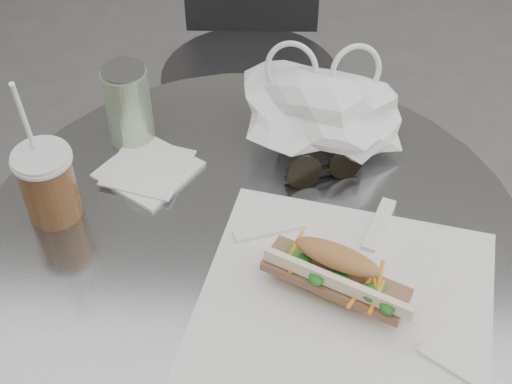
# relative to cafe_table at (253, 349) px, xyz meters

# --- Properties ---
(cafe_table) EXTENTS (0.76, 0.76, 0.74)m
(cafe_table) POSITION_rel_cafe_table_xyz_m (0.00, 0.00, 0.00)
(cafe_table) COLOR slate
(cafe_table) RESTS_ON ground
(chair_far) EXTENTS (0.41, 0.42, 0.78)m
(chair_far) POSITION_rel_cafe_table_xyz_m (-0.06, 0.75, -0.12)
(chair_far) COLOR #2E2E31
(chair_far) RESTS_ON ground
(sandwich_paper) EXTENTS (0.41, 0.40, 0.00)m
(sandwich_paper) POSITION_rel_cafe_table_xyz_m (0.12, -0.11, 0.28)
(sandwich_paper) COLOR white
(sandwich_paper) RESTS_ON cafe_table
(banh_mi) EXTENTS (0.24, 0.17, 0.08)m
(banh_mi) POSITION_rel_cafe_table_xyz_m (0.11, -0.09, 0.31)
(banh_mi) COLOR #A7683F
(banh_mi) RESTS_ON sandwich_paper
(iced_coffee) EXTENTS (0.08, 0.08, 0.23)m
(iced_coffee) POSITION_rel_cafe_table_xyz_m (-0.28, 0.03, 0.33)
(iced_coffee) COLOR brown
(iced_coffee) RESTS_ON cafe_table
(sunglasses) EXTENTS (0.12, 0.07, 0.05)m
(sunglasses) POSITION_rel_cafe_table_xyz_m (0.10, 0.12, 0.29)
(sunglasses) COLOR black
(sunglasses) RESTS_ON cafe_table
(plastic_bag) EXTENTS (0.24, 0.19, 0.11)m
(plastic_bag) POSITION_rel_cafe_table_xyz_m (0.09, 0.21, 0.33)
(plastic_bag) COLOR white
(plastic_bag) RESTS_ON cafe_table
(napkin_stack) EXTENTS (0.17, 0.17, 0.01)m
(napkin_stack) POSITION_rel_cafe_table_xyz_m (-0.16, 0.12, 0.28)
(napkin_stack) COLOR white
(napkin_stack) RESTS_ON cafe_table
(drink_can) EXTENTS (0.07, 0.07, 0.13)m
(drink_can) POSITION_rel_cafe_table_xyz_m (-0.20, 0.19, 0.34)
(drink_can) COLOR #588D52
(drink_can) RESTS_ON cafe_table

